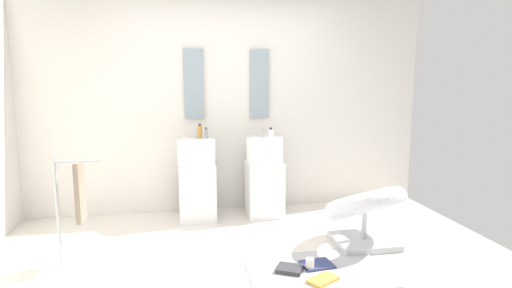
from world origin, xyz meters
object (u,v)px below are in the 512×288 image
at_px(magazine_ochre, 323,280).
at_px(coffee_mug, 310,264).
at_px(magazine_navy, 317,264).
at_px(lounge_chair, 365,209).
at_px(soap_bottle_amber, 200,131).
at_px(soap_bottle_grey, 206,133).
at_px(pedestal_sink_right, 264,176).
at_px(pedestal_sink_left, 197,179).
at_px(towel_rack, 76,194).
at_px(magazine_charcoal, 290,269).
at_px(soap_bottle_clear, 271,134).

xyz_separation_m(magazine_ochre, coffee_mug, (-0.04, 0.21, 0.03)).
height_order(magazine_ochre, magazine_navy, magazine_ochre).
height_order(lounge_chair, magazine_ochre, lounge_chair).
bearing_deg(soap_bottle_amber, soap_bottle_grey, -34.86).
xyz_separation_m(pedestal_sink_right, lounge_chair, (0.75, -1.03, -0.11)).
relative_size(pedestal_sink_left, pedestal_sink_right, 1.00).
height_order(lounge_chair, towel_rack, towel_rack).
bearing_deg(coffee_mug, pedestal_sink_left, 119.91).
distance_m(magazine_charcoal, soap_bottle_amber, 1.95).
distance_m(pedestal_sink_right, lounge_chair, 1.28).
xyz_separation_m(towel_rack, magazine_charcoal, (1.70, -0.43, -0.60)).
bearing_deg(soap_bottle_grey, pedestal_sink_right, -6.52).
bearing_deg(magazine_ochre, magazine_charcoal, 104.45).
relative_size(lounge_chair, magazine_charcoal, 4.97).
height_order(pedestal_sink_left, soap_bottle_clear, soap_bottle_clear).
relative_size(towel_rack, magazine_ochre, 3.88).
height_order(soap_bottle_grey, soap_bottle_clear, soap_bottle_clear).
distance_m(towel_rack, soap_bottle_grey, 1.62).
relative_size(lounge_chair, soap_bottle_grey, 8.33).
distance_m(pedestal_sink_right, magazine_charcoal, 1.52).
height_order(pedestal_sink_left, towel_rack, pedestal_sink_left).
bearing_deg(soap_bottle_clear, pedestal_sink_right, 114.42).
bearing_deg(towel_rack, magazine_ochre, -18.65).
distance_m(magazine_charcoal, magazine_navy, 0.26).
distance_m(magazine_navy, soap_bottle_clear, 1.61).
xyz_separation_m(towel_rack, magazine_ochre, (1.91, -0.64, -0.61)).
distance_m(magazine_charcoal, soap_bottle_clear, 1.65).
bearing_deg(soap_bottle_clear, magazine_charcoal, -96.01).
bearing_deg(magazine_navy, pedestal_sink_left, 116.90).
distance_m(magazine_ochre, soap_bottle_clear, 1.83).
distance_m(lounge_chair, soap_bottle_grey, 1.89).
height_order(lounge_chair, coffee_mug, lounge_chair).
relative_size(pedestal_sink_left, soap_bottle_amber, 6.38).
distance_m(lounge_chair, magazine_charcoal, 1.00).
distance_m(pedestal_sink_right, magazine_ochre, 1.73).
xyz_separation_m(lounge_chair, towel_rack, (-2.54, -0.00, 0.28)).
relative_size(magazine_ochre, magazine_navy, 0.96).
height_order(lounge_chair, soap_bottle_amber, soap_bottle_amber).
distance_m(pedestal_sink_left, soap_bottle_grey, 0.52).
xyz_separation_m(magazine_charcoal, soap_bottle_clear, (0.14, 1.35, 0.94)).
bearing_deg(pedestal_sink_right, magazine_charcoal, -93.72).
distance_m(magazine_ochre, magazine_navy, 0.27).
bearing_deg(lounge_chair, soap_bottle_amber, 141.95).
height_order(magazine_ochre, soap_bottle_grey, soap_bottle_grey).
height_order(magazine_charcoal, magazine_navy, magazine_charcoal).
xyz_separation_m(pedestal_sink_left, magazine_ochre, (0.88, -1.67, -0.44)).
height_order(pedestal_sink_left, coffee_mug, pedestal_sink_left).
relative_size(magazine_ochre, soap_bottle_amber, 1.55).
xyz_separation_m(pedestal_sink_left, soap_bottle_grey, (0.12, 0.07, 0.50)).
height_order(pedestal_sink_right, magazine_ochre, pedestal_sink_right).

